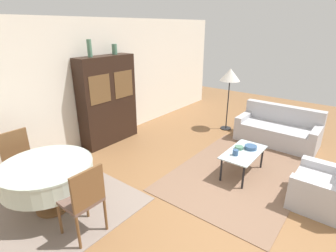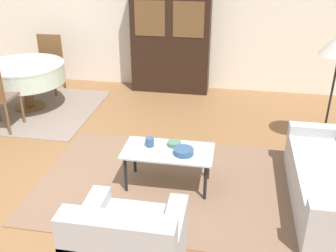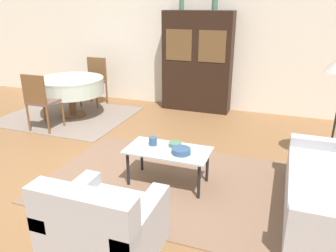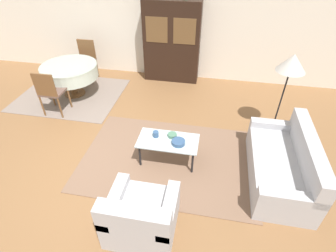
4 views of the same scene
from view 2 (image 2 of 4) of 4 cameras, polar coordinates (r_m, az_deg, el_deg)
The scene contains 12 objects.
ground_plane at distance 4.53m, azimuth -14.16°, elevation -9.55°, with size 14.00×14.00×0.00m, color brown.
wall_back at distance 7.25m, azimuth -3.83°, elevation 16.30°, with size 10.00×0.06×2.70m.
area_rug at distance 4.56m, azimuth 0.19°, elevation -8.25°, with size 2.98×2.05×0.01m.
dining_rug at distance 6.87m, azimuth -20.12°, elevation 2.42°, with size 2.34×1.95×0.01m.
armchair at distance 3.34m, azimuth -5.84°, elevation -17.08°, with size 0.87×0.81×0.80m.
coffee_table at distance 4.32m, azimuth -0.00°, elevation -4.11°, with size 0.99×0.52×0.44m.
display_cabinet at distance 6.98m, azimuth 0.41°, elevation 12.82°, with size 1.36×0.39×1.95m.
dining_table at distance 6.68m, azimuth -20.09°, elevation 7.21°, with size 1.26×1.26×0.73m.
dining_chair_far at distance 7.39m, azimuth -16.96°, elevation 9.24°, with size 0.44×0.44×0.98m.
cup at distance 4.36m, azimuth -2.68°, elevation -2.32°, with size 0.10×0.10×0.10m.
bowl at distance 4.21m, azimuth 2.27°, elevation -3.71°, with size 0.22×0.22×0.06m.
bowl_small at distance 4.37m, azimuth 0.90°, elevation -2.58°, with size 0.15×0.15×0.05m.
Camera 2 is at (1.69, -3.31, 2.58)m, focal length 42.00 mm.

